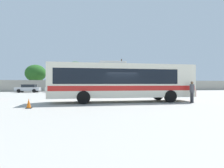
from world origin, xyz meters
name	(u,v)px	position (x,y,z in m)	size (l,w,h in m)	color
ground_plane	(102,95)	(0.00, 10.00, 0.00)	(300.00, 300.00, 0.00)	#A3A099
perimeter_wall	(92,86)	(0.00, 24.99, 1.17)	(80.00, 0.30, 2.35)	#9E998C
coach_bus_cream_red	(121,81)	(0.24, 0.48, 1.87)	(12.54, 3.00, 3.49)	silver
attendant_by_bus_door	(192,91)	(5.81, -1.48, 1.01)	(0.39, 0.39, 1.79)	#38383D
parked_car_leftmost_silver	(28,88)	(-12.00, 20.95, 0.78)	(4.34, 2.21, 1.47)	#B7BABF
parked_car_second_white	(58,88)	(-6.78, 20.60, 0.81)	(4.52, 2.14, 1.54)	silver
parked_car_third_maroon	(89,88)	(-0.93, 21.03, 0.76)	(4.41, 2.03, 1.43)	maroon
utility_pole_near	(122,74)	(7.47, 27.55, 3.97)	(1.77, 0.59, 7.58)	#4C3823
roadside_tree_left	(36,73)	(-12.33, 29.08, 3.98)	(4.58, 4.58, 5.93)	brown
roadside_tree_midleft	(76,71)	(-3.43, 28.42, 4.66)	(4.98, 4.98, 6.78)	brown
roadside_tree_midright	(131,72)	(10.04, 28.09, 4.44)	(3.32, 3.32, 5.88)	brown
traffic_cone_on_apron	(29,104)	(-6.65, -2.35, 0.31)	(0.36, 0.36, 0.64)	black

